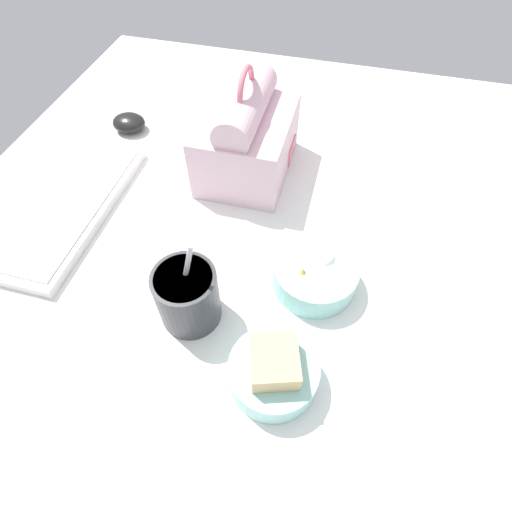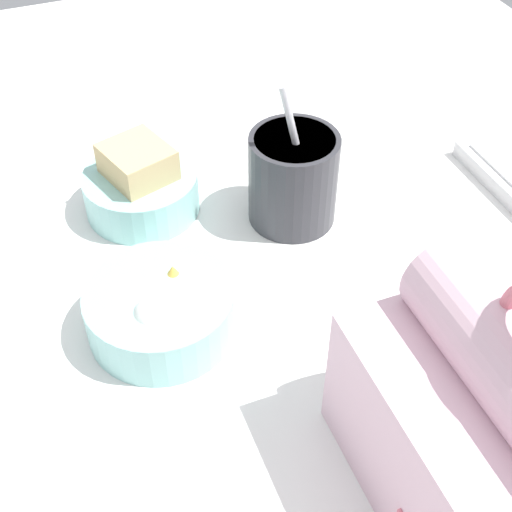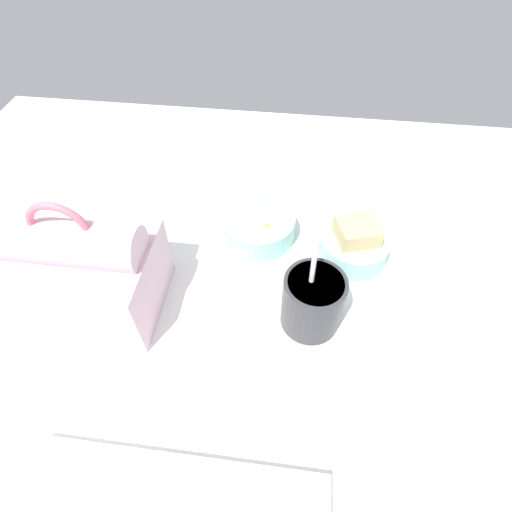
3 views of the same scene
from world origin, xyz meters
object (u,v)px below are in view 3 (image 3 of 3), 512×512
soup_cup (313,301)px  bento_bowl_sandwich (354,244)px  lunch_bag (83,271)px  keyboard (171,510)px  bento_bowl_snacks (259,226)px

soup_cup → bento_bowl_sandwich: soup_cup is taller
lunch_bag → bento_bowl_sandwich: lunch_bag is taller
keyboard → bento_bowl_snacks: size_ratio=2.71×
lunch_bag → soup_cup: (-33.47, -0.56, -2.37)cm
lunch_bag → bento_bowl_sandwich: (-40.18, -14.52, -4.54)cm
keyboard → bento_bowl_sandwich: (-21.06, -41.01, 1.84)cm
soup_cup → bento_bowl_sandwich: (-6.72, -13.96, -2.17)cm
soup_cup → lunch_bag: bearing=1.0°
lunch_bag → keyboard: bearing=125.8°
keyboard → bento_bowl_sandwich: bearing=-117.2°
bento_bowl_sandwich → bento_bowl_snacks: 16.71cm
bento_bowl_sandwich → keyboard: bearing=62.8°
bento_bowl_snacks → keyboard: bearing=84.0°
lunch_bag → soup_cup: size_ratio=1.32×
keyboard → soup_cup: bearing=-117.9°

